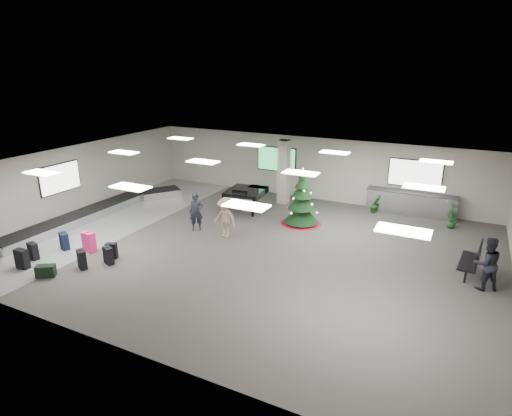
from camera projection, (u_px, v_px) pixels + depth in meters
The scene contains 20 objects.
ground at pixel (250, 246), 16.55m from camera, with size 18.00×18.00×0.00m, color #3E3B39.
room_envelope at pixel (249, 183), 16.54m from camera, with size 18.02×14.02×3.21m.
baggage_carousel at pixel (99, 212), 19.75m from camera, with size 2.28×9.71×0.43m.
service_counter at pixel (411, 203), 19.88m from camera, with size 4.05×0.65×1.08m.
suitcase_0 at pixel (22, 259), 14.66m from camera, with size 0.47×0.28×0.72m.
suitcase_1 at pixel (82, 259), 14.66m from camera, with size 0.49×0.40×0.69m.
pink_suitcase at pixel (89, 242), 15.96m from camera, with size 0.51×0.32×0.79m.
suitcase_3 at pixel (112, 251), 15.44m from camera, with size 0.44×0.36×0.60m.
navy_suitcase at pixel (64, 241), 16.19m from camera, with size 0.49×0.40×0.67m.
suitcase_5 at pixel (33, 251), 15.36m from camera, with size 0.46×0.31×0.65m.
green_duffel at pixel (46, 271), 14.13m from camera, with size 0.67×0.58×0.42m.
suitcase_7 at pixel (108, 255), 15.02m from camera, with size 0.48×0.37×0.64m.
christmas_tree at pixel (302, 205), 18.63m from camera, with size 1.79×1.79×2.56m.
grand_piano at pixel (245, 193), 20.30m from camera, with size 1.86×2.28×1.20m.
bench at pixel (473, 259), 14.10m from camera, with size 0.71×1.71×1.06m.
traveler_a at pixel (196, 212), 17.92m from camera, with size 0.58×0.38×1.60m, color black.
traveler_b at pixel (225, 218), 17.20m from camera, with size 1.05×0.60×1.63m, color #997E5E.
traveler_bench at pixel (487, 264), 13.15m from camera, with size 0.84×0.65×1.73m, color black.
potted_plant_left at pixel (375, 205), 20.13m from camera, with size 0.43×0.34×0.78m, color #14401C.
potted_plant_right at pixel (452, 220), 18.29m from camera, with size 0.41×0.41×0.73m, color #14401C.
Camera 1 is at (7.06, -13.48, 6.70)m, focal length 30.00 mm.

